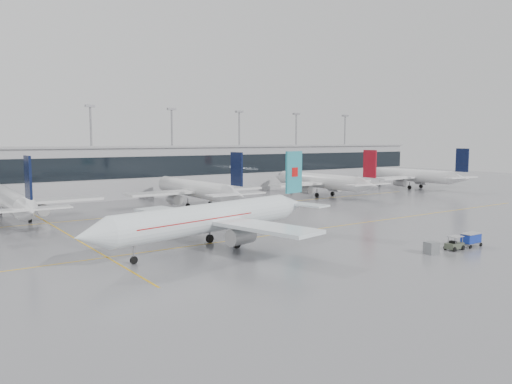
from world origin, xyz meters
TOP-DOWN VIEW (x-y plane):
  - ground at (0.00, 0.00)m, footprint 320.00×320.00m
  - taxi_line_main at (0.00, 0.00)m, footprint 120.00×0.25m
  - taxi_line_north at (0.00, 30.00)m, footprint 120.00×0.25m
  - taxi_line_cross at (-30.00, 15.00)m, footprint 0.25×60.00m
  - terminal at (0.00, 62.00)m, footprint 180.00×15.00m
  - terminal_glass at (0.00, 54.45)m, footprint 180.00×0.20m
  - terminal_roof at (0.00, 62.00)m, footprint 182.00×16.00m
  - light_masts at (0.00, 68.00)m, footprint 156.40×1.00m
  - air_canada_jet at (-16.36, -2.30)m, footprint 38.02×31.23m
  - parked_jet_b at (-35.00, 33.69)m, footprint 29.64×36.96m
  - parked_jet_c at (-0.00, 33.69)m, footprint 29.64×36.96m
  - parked_jet_d at (35.00, 33.69)m, footprint 29.64×36.96m
  - parked_jet_e at (70.00, 33.69)m, footprint 29.64×36.96m
  - baggage_tug at (7.49, -21.25)m, footprint 3.60×1.52m
  - baggage_cart at (11.09, -21.28)m, footprint 2.91×1.65m
  - gse_unit at (3.28, -20.91)m, footprint 1.62×1.53m

SIDE VIEW (x-z plane):
  - ground at x=0.00m, z-range 0.00..0.00m
  - taxi_line_main at x=0.00m, z-range 0.00..0.01m
  - taxi_line_north at x=0.00m, z-range 0.00..0.01m
  - taxi_line_cross at x=-30.00m, z-range 0.00..0.01m
  - baggage_tug at x=7.49m, z-range -0.26..1.49m
  - gse_unit at x=3.28m, z-range 0.00..1.47m
  - baggage_cart at x=11.09m, z-range 0.15..1.94m
  - parked_jet_b at x=-35.00m, z-range -2.15..9.57m
  - parked_jet_c at x=0.00m, z-range -2.15..9.57m
  - parked_jet_d at x=35.00m, z-range -2.15..9.57m
  - parked_jet_e at x=70.00m, z-range -2.15..9.57m
  - air_canada_jet at x=-16.36m, z-range -2.21..9.99m
  - terminal at x=0.00m, z-range 0.00..12.00m
  - terminal_glass at x=0.00m, z-range 5.00..10.00m
  - terminal_roof at x=0.00m, z-range 12.00..12.40m
  - light_masts at x=0.00m, z-range 2.04..24.64m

